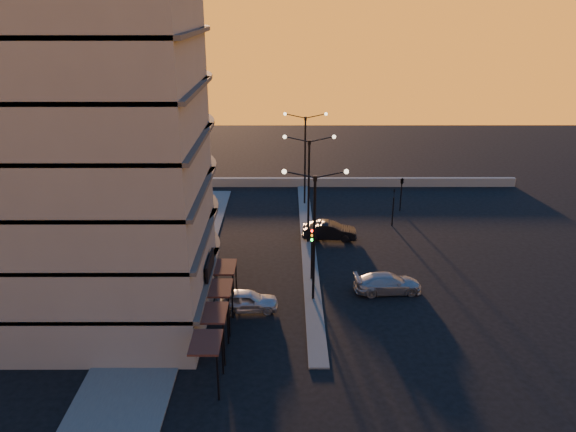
{
  "coord_description": "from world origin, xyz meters",
  "views": [
    {
      "loc": [
        -1.83,
        -34.68,
        19.49
      ],
      "look_at": [
        -1.74,
        7.0,
        3.63
      ],
      "focal_mm": 35.0,
      "sensor_mm": 36.0,
      "label": 1
    }
  ],
  "objects_px": {
    "streetlamp_mid": "(309,181)",
    "car_sedan": "(330,231)",
    "car_hatchback": "(247,301)",
    "traffic_light_main": "(312,246)",
    "car_wagon": "(388,283)"
  },
  "relations": [
    {
      "from": "streetlamp_mid",
      "to": "car_sedan",
      "type": "xyz_separation_m",
      "value": [
        1.92,
        0.83,
        -4.81
      ]
    },
    {
      "from": "car_hatchback",
      "to": "streetlamp_mid",
      "type": "bearing_deg",
      "value": -23.55
    },
    {
      "from": "streetlamp_mid",
      "to": "traffic_light_main",
      "type": "relative_size",
      "value": 2.24
    },
    {
      "from": "car_hatchback",
      "to": "car_wagon",
      "type": "bearing_deg",
      "value": -77.5
    },
    {
      "from": "car_hatchback",
      "to": "car_wagon",
      "type": "distance_m",
      "value": 10.27
    },
    {
      "from": "traffic_light_main",
      "to": "car_wagon",
      "type": "height_order",
      "value": "traffic_light_main"
    },
    {
      "from": "traffic_light_main",
      "to": "car_wagon",
      "type": "distance_m",
      "value": 6.09
    },
    {
      "from": "streetlamp_mid",
      "to": "traffic_light_main",
      "type": "xyz_separation_m",
      "value": [
        0.0,
        -7.13,
        -2.7
      ]
    },
    {
      "from": "traffic_light_main",
      "to": "car_hatchback",
      "type": "xyz_separation_m",
      "value": [
        -4.54,
        -4.26,
        -2.17
      ]
    },
    {
      "from": "car_hatchback",
      "to": "car_sedan",
      "type": "relative_size",
      "value": 0.9
    },
    {
      "from": "streetlamp_mid",
      "to": "traffic_light_main",
      "type": "distance_m",
      "value": 7.62
    },
    {
      "from": "car_hatchback",
      "to": "car_sedan",
      "type": "distance_m",
      "value": 13.83
    },
    {
      "from": "car_hatchback",
      "to": "car_wagon",
      "type": "height_order",
      "value": "car_hatchback"
    },
    {
      "from": "streetlamp_mid",
      "to": "car_hatchback",
      "type": "relative_size",
      "value": 2.24
    },
    {
      "from": "traffic_light_main",
      "to": "car_sedan",
      "type": "bearing_deg",
      "value": 76.44
    }
  ]
}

